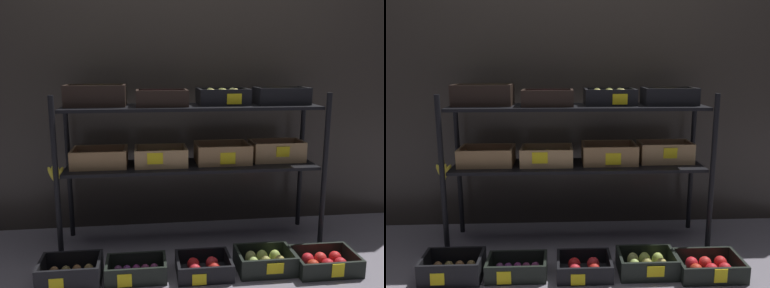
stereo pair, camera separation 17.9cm
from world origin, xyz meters
The scene contains 8 objects.
ground_plane centered at (0.00, 0.00, 0.00)m, with size 10.00×10.00×0.00m, color slate.
storefront_wall centered at (0.00, 0.39, 0.90)m, with size 4.04×0.12×1.79m, color #2D2823.
display_rack centered at (0.00, 0.02, 0.73)m, with size 1.75×0.41×1.05m.
crate_ground_kiwi centered at (-0.72, -0.43, 0.05)m, with size 0.33×0.24×0.13m.
crate_ground_plum centered at (-0.37, -0.43, 0.04)m, with size 0.34×0.21×0.11m.
crate_ground_apple_red centered at (0.01, -0.43, 0.04)m, with size 0.31×0.25×0.10m.
crate_ground_pear centered at (0.37, -0.43, 0.05)m, with size 0.33×0.24×0.12m.
crate_ground_rightmost_apple_red centered at (0.72, -0.46, 0.04)m, with size 0.37×0.26×0.10m.
Camera 2 is at (-0.12, -2.48, 1.18)m, focal length 36.87 mm.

